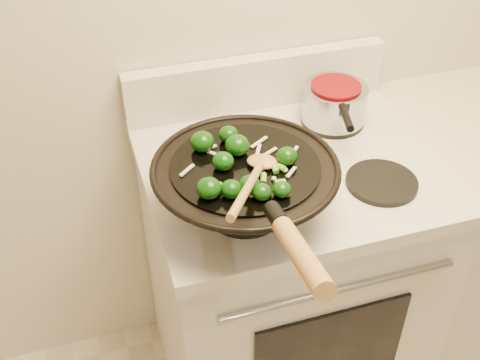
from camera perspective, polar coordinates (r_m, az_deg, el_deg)
name	(u,v)px	position (r m, az deg, el deg)	size (l,w,h in m)	color
stove	(284,278)	(1.89, 4.24, -9.26)	(0.78, 0.67, 1.08)	silver
wok	(246,186)	(1.37, 0.55, -0.61)	(0.43, 0.71, 0.27)	black
stirfry	(236,164)	(1.31, -0.34, 1.54)	(0.29, 0.27, 0.05)	#0C3808
wooden_spoon	(254,176)	(1.26, 1.37, 0.40)	(0.20, 0.29, 0.10)	#A47840
saucepan	(334,102)	(1.73, 8.95, 7.28)	(0.18, 0.29, 0.11)	#999CA2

